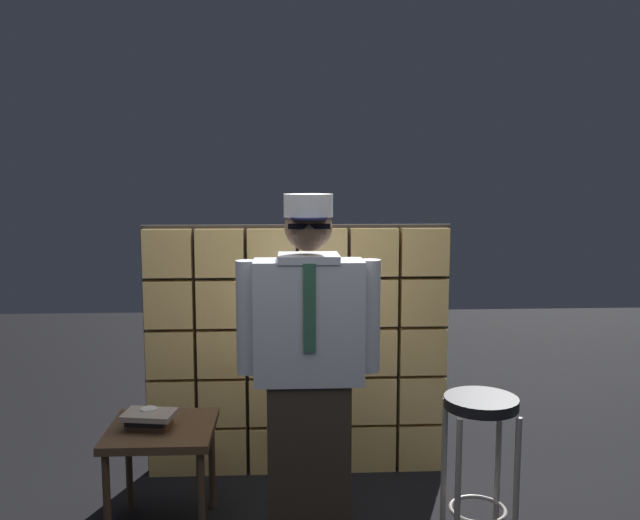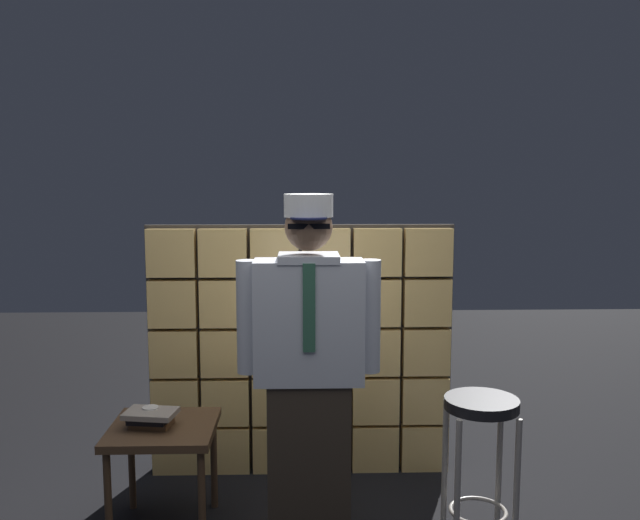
{
  "view_description": "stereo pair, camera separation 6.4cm",
  "coord_description": "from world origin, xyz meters",
  "px_view_note": "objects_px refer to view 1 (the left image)",
  "views": [
    {
      "loc": [
        -0.06,
        -2.69,
        1.79
      ],
      "look_at": [
        0.09,
        0.33,
        1.4
      ],
      "focal_mm": 37.61,
      "sensor_mm": 36.0,
      "label": 1
    },
    {
      "loc": [
        0.01,
        -2.7,
        1.79
      ],
      "look_at": [
        0.09,
        0.33,
        1.4
      ],
      "focal_mm": 37.61,
      "sensor_mm": 36.0,
      "label": 2
    }
  ],
  "objects_px": {
    "side_table": "(162,441)",
    "coffee_mug": "(150,417)",
    "book_stack": "(149,419)",
    "bar_stool": "(480,439)",
    "standing_person": "(309,367)"
  },
  "relations": [
    {
      "from": "side_table",
      "to": "coffee_mug",
      "type": "relative_size",
      "value": 4.35
    },
    {
      "from": "book_stack",
      "to": "coffee_mug",
      "type": "height_order",
      "value": "coffee_mug"
    },
    {
      "from": "standing_person",
      "to": "side_table",
      "type": "xyz_separation_m",
      "value": [
        -0.73,
        0.16,
        -0.41
      ]
    },
    {
      "from": "bar_stool",
      "to": "book_stack",
      "type": "distance_m",
      "value": 1.6
    },
    {
      "from": "standing_person",
      "to": "side_table",
      "type": "distance_m",
      "value": 0.85
    },
    {
      "from": "standing_person",
      "to": "coffee_mug",
      "type": "distance_m",
      "value": 0.85
    },
    {
      "from": "coffee_mug",
      "to": "standing_person",
      "type": "bearing_deg",
      "value": -11.56
    },
    {
      "from": "bar_stool",
      "to": "book_stack",
      "type": "bearing_deg",
      "value": 169.75
    },
    {
      "from": "side_table",
      "to": "coffee_mug",
      "type": "bearing_deg",
      "value": 178.25
    },
    {
      "from": "standing_person",
      "to": "coffee_mug",
      "type": "xyz_separation_m",
      "value": [
        -0.79,
        0.16,
        -0.29
      ]
    },
    {
      "from": "side_table",
      "to": "book_stack",
      "type": "distance_m",
      "value": 0.14
    },
    {
      "from": "standing_person",
      "to": "bar_stool",
      "type": "height_order",
      "value": "standing_person"
    },
    {
      "from": "standing_person",
      "to": "book_stack",
      "type": "distance_m",
      "value": 0.85
    },
    {
      "from": "side_table",
      "to": "coffee_mug",
      "type": "distance_m",
      "value": 0.13
    },
    {
      "from": "side_table",
      "to": "book_stack",
      "type": "height_order",
      "value": "book_stack"
    }
  ]
}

